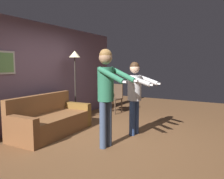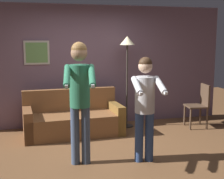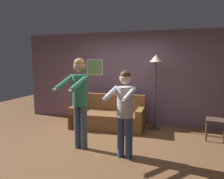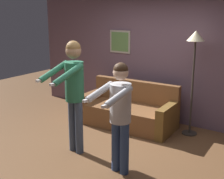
# 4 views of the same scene
# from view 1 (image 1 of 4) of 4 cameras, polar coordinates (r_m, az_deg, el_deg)

# --- Properties ---
(ground_plane) EXTENTS (12.00, 12.00, 0.00)m
(ground_plane) POSITION_cam_1_polar(r_m,az_deg,el_deg) (4.75, -1.31, -12.61)
(ground_plane) COLOR brown
(back_wall_assembly) EXTENTS (6.40, 0.09, 2.60)m
(back_wall_assembly) POSITION_cam_1_polar(r_m,az_deg,el_deg) (5.78, -18.42, 3.63)
(back_wall_assembly) COLOR #6C5365
(back_wall_assembly) RESTS_ON ground_plane
(couch) EXTENTS (1.94, 0.94, 0.87)m
(couch) POSITION_cam_1_polar(r_m,az_deg,el_deg) (5.18, -15.63, -8.03)
(couch) COLOR brown
(couch) RESTS_ON ground_plane
(torchiere_lamp) EXTENTS (0.32, 0.32, 1.94)m
(torchiere_lamp) POSITION_cam_1_polar(r_m,az_deg,el_deg) (6.09, -9.69, 6.73)
(torchiere_lamp) COLOR #332D28
(torchiere_lamp) RESTS_ON ground_plane
(person_standing_left) EXTENTS (0.50, 0.76, 1.84)m
(person_standing_left) POSITION_cam_1_polar(r_m,az_deg,el_deg) (4.01, -1.45, 0.51)
(person_standing_left) COLOR #3D4E6A
(person_standing_left) RESTS_ON ground_plane
(person_standing_right) EXTENTS (0.49, 0.71, 1.62)m
(person_standing_right) POSITION_cam_1_polar(r_m,az_deg,el_deg) (4.81, 6.08, -0.53)
(person_standing_right) COLOR navy
(person_standing_right) RESTS_ON ground_plane
(dining_chair_distant) EXTENTS (0.47, 0.47, 0.93)m
(dining_chair_distant) POSITION_cam_1_polar(r_m,az_deg,el_deg) (7.15, 0.94, -1.83)
(dining_chair_distant) COLOR #4C3828
(dining_chair_distant) RESTS_ON ground_plane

